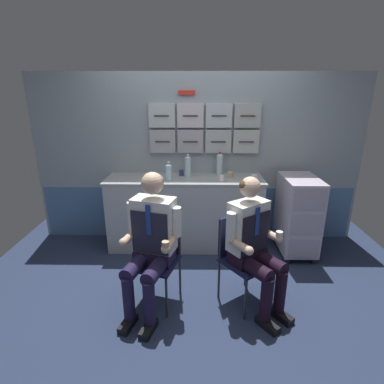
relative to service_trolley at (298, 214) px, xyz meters
The scene contains 16 objects.
ground 1.62m from the service_trolley, 142.64° to the right, with size 4.80×4.80×0.04m, color #25304B.
galley_bulkhead 1.40m from the service_trolley, 159.58° to the left, with size 4.20×0.14×2.15m.
galley_counter 1.38m from the service_trolley, behind, with size 1.93×0.53×0.91m.
service_trolley is the anchor object (origin of this frame).
folding_chair_left 1.80m from the service_trolley, 151.29° to the right, with size 0.50×0.50×0.83m.
crew_member_left 1.93m from the service_trolley, 147.94° to the right, with size 0.53×0.69×1.28m.
folding_chair_right 1.19m from the service_trolley, 133.14° to the right, with size 0.56×0.56×0.83m.
crew_member_right 1.24m from the service_trolley, 125.74° to the right, with size 0.61×0.66×1.24m.
water_bottle_short 1.64m from the service_trolley, behind, with size 0.07×0.07×0.23m.
water_bottle_tall 1.12m from the service_trolley, 162.07° to the left, with size 0.08×0.08×0.30m.
water_bottle_clear 1.45m from the service_trolley, behind, with size 0.07×0.07×0.29m.
coffee_cup_spare 1.02m from the service_trolley, behind, with size 0.06×0.06×0.07m.
paper_cup_tan 0.94m from the service_trolley, 166.28° to the left, with size 0.07×0.07×0.07m.
espresso_cup_small 0.69m from the service_trolley, behind, with size 0.07×0.07×0.07m.
coffee_cup_white 1.51m from the service_trolley, 168.25° to the left, with size 0.06×0.06×0.07m.
snack_banana 1.85m from the service_trolley, behind, with size 0.17×0.10×0.04m.
Camera 1 is at (-0.02, -2.46, 1.93)m, focal length 28.13 mm.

